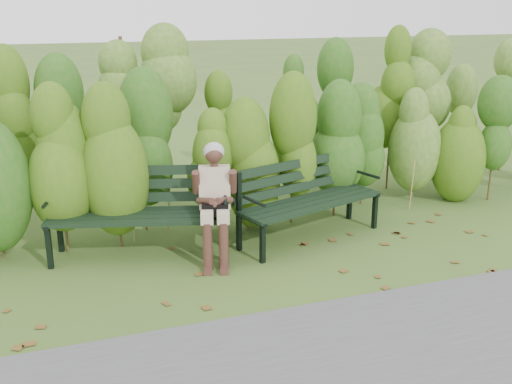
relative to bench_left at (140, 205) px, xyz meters
name	(u,v)px	position (x,y,z in m)	size (l,w,h in m)	color
ground	(267,267)	(1.21, -0.81, -0.58)	(80.00, 80.00, 0.00)	#3E5824
footpath	(368,382)	(1.21, -3.01, -0.58)	(60.00, 2.50, 0.01)	#474749
hedge_band	(218,122)	(1.21, 1.05, 0.67)	(11.04, 1.67, 2.42)	#47381E
leaf_litter	(279,264)	(1.35, -0.80, -0.58)	(6.00, 2.27, 0.01)	brown
bench_left	(140,205)	(0.00, 0.00, 0.00)	(2.08, 1.15, 0.99)	black
bench_right	(305,194)	(1.96, -0.12, -0.03)	(1.96, 1.13, 0.93)	black
seated_woman	(215,195)	(0.75, -0.41, 0.17)	(0.52, 0.76, 1.31)	#BDA98D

